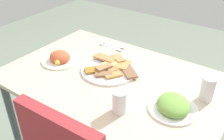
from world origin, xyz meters
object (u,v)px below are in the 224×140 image
at_px(dining_table, 114,90).
at_px(salad_plate_rice, 60,58).
at_px(soda_can, 208,89).
at_px(spoon, 111,47).
at_px(fork, 114,45).
at_px(salad_plate_greens, 173,105).
at_px(pide_platter, 111,69).
at_px(paper_napkin, 112,47).
at_px(drinking_glass, 120,102).

distance_m(dining_table, salad_plate_rice, 0.39).
relative_size(dining_table, soda_can, 9.84).
distance_m(dining_table, soda_can, 0.50).
bearing_deg(dining_table, spoon, -51.64).
height_order(dining_table, fork, fork).
bearing_deg(soda_can, salad_plate_greens, 58.80).
bearing_deg(pide_platter, salad_plate_greens, 165.64).
height_order(pide_platter, salad_plate_rice, salad_plate_rice).
distance_m(paper_napkin, spoon, 0.02).
relative_size(pide_platter, fork, 1.97).
bearing_deg(soda_can, pide_platter, 5.50).
xyz_separation_m(pide_platter, salad_plate_greens, (-0.43, 0.11, 0.01)).
distance_m(soda_can, paper_napkin, 0.72).
distance_m(drinking_glass, spoon, 0.64).
bearing_deg(soda_can, fork, -17.55).
relative_size(soda_can, spoon, 0.67).
bearing_deg(salad_plate_rice, salad_plate_greens, 178.58).
xyz_separation_m(salad_plate_greens, drinking_glass, (0.19, 0.15, 0.03)).
bearing_deg(paper_napkin, spoon, 90.00).
height_order(dining_table, salad_plate_rice, salad_plate_rice).
relative_size(dining_table, paper_napkin, 10.66).
distance_m(salad_plate_greens, soda_can, 0.19).
xyz_separation_m(salad_plate_greens, soda_can, (-0.10, -0.16, 0.04)).
xyz_separation_m(fork, spoon, (0.00, 0.04, 0.00)).
relative_size(salad_plate_rice, fork, 1.28).
relative_size(salad_plate_rice, drinking_glass, 2.04).
bearing_deg(paper_napkin, salad_plate_rice, 67.09).
height_order(salad_plate_greens, drinking_glass, drinking_glass).
xyz_separation_m(dining_table, salad_plate_greens, (-0.37, 0.06, 0.11)).
bearing_deg(spoon, paper_napkin, -88.23).
bearing_deg(salad_plate_greens, pide_platter, -14.36).
bearing_deg(dining_table, drinking_glass, 130.02).
bearing_deg(fork, spoon, 86.10).
distance_m(dining_table, fork, 0.40).
bearing_deg(soda_can, dining_table, 11.91).
distance_m(pide_platter, salad_plate_greens, 0.44).
bearing_deg(pide_platter, dining_table, 140.06).
relative_size(pide_platter, soda_can, 2.83).
height_order(soda_can, drinking_glass, soda_can).
xyz_separation_m(dining_table, salad_plate_rice, (0.37, 0.04, 0.11)).
distance_m(salad_plate_greens, spoon, 0.69).
bearing_deg(dining_table, paper_napkin, -53.36).
height_order(pide_platter, paper_napkin, pide_platter).
bearing_deg(fork, dining_table, 121.16).
bearing_deg(paper_napkin, pide_platter, 123.33).
xyz_separation_m(drinking_glass, spoon, (0.40, -0.50, -0.05)).
relative_size(drinking_glass, paper_napkin, 0.98).
height_order(drinking_glass, fork, drinking_glass).
xyz_separation_m(pide_platter, soda_can, (-0.53, -0.05, 0.05)).
relative_size(soda_can, paper_napkin, 1.08).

